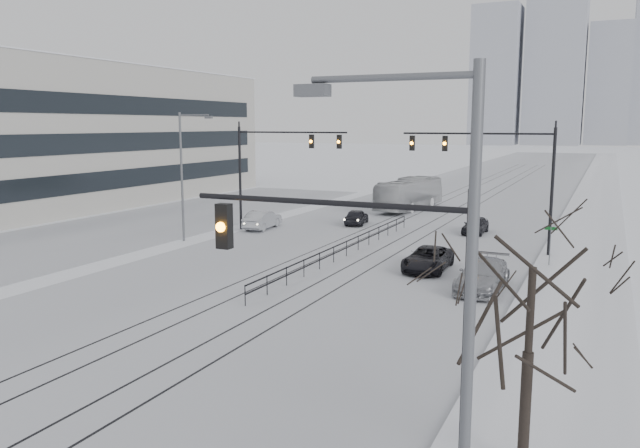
{
  "coord_description": "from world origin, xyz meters",
  "views": [
    {
      "loc": [
        14.62,
        -5.37,
        8.16
      ],
      "look_at": [
        1.52,
        22.78,
        3.2
      ],
      "focal_mm": 35.0,
      "sensor_mm": 36.0,
      "label": 1
    }
  ],
  "objects_px": {
    "sedan_sb_outer": "(262,220)",
    "sedan_nb_far": "(475,225)",
    "traffic_mast_near": "(387,308)",
    "sedan_nb_right": "(483,275)",
    "box_truck": "(409,194)",
    "sedan_nb_front": "(428,259)",
    "bare_tree": "(532,289)",
    "sedan_sb_inner": "(357,217)"
  },
  "relations": [
    {
      "from": "sedan_sb_outer",
      "to": "sedan_nb_far",
      "type": "distance_m",
      "value": 16.45
    },
    {
      "from": "traffic_mast_near",
      "to": "sedan_sb_outer",
      "type": "relative_size",
      "value": 1.58
    },
    {
      "from": "sedan_sb_outer",
      "to": "sedan_nb_right",
      "type": "bearing_deg",
      "value": 143.77
    },
    {
      "from": "sedan_sb_outer",
      "to": "sedan_nb_far",
      "type": "relative_size",
      "value": 1.18
    },
    {
      "from": "sedan_sb_outer",
      "to": "sedan_nb_far",
      "type": "bearing_deg",
      "value": -168.02
    },
    {
      "from": "traffic_mast_near",
      "to": "box_truck",
      "type": "height_order",
      "value": "traffic_mast_near"
    },
    {
      "from": "sedan_nb_front",
      "to": "box_truck",
      "type": "relative_size",
      "value": 0.43
    },
    {
      "from": "traffic_mast_near",
      "to": "sedan_nb_right",
      "type": "xyz_separation_m",
      "value": [
        -1.56,
        19.4,
        -3.81
      ]
    },
    {
      "from": "sedan_sb_outer",
      "to": "sedan_nb_front",
      "type": "bearing_deg",
      "value": 146.24
    },
    {
      "from": "traffic_mast_near",
      "to": "box_truck",
      "type": "relative_size",
      "value": 0.64
    },
    {
      "from": "sedan_sb_outer",
      "to": "sedan_nb_right",
      "type": "distance_m",
      "value": 22.34
    },
    {
      "from": "bare_tree",
      "to": "sedan_sb_inner",
      "type": "bearing_deg",
      "value": 117.65
    },
    {
      "from": "bare_tree",
      "to": "sedan_sb_inner",
      "type": "height_order",
      "value": "bare_tree"
    },
    {
      "from": "box_truck",
      "to": "traffic_mast_near",
      "type": "bearing_deg",
      "value": 112.78
    },
    {
      "from": "sedan_sb_inner",
      "to": "box_truck",
      "type": "height_order",
      "value": "box_truck"
    },
    {
      "from": "sedan_nb_right",
      "to": "sedan_sb_outer",
      "type": "bearing_deg",
      "value": 150.19
    },
    {
      "from": "sedan_sb_outer",
      "to": "sedan_nb_right",
      "type": "height_order",
      "value": "sedan_nb_right"
    },
    {
      "from": "sedan_nb_far",
      "to": "bare_tree",
      "type": "bearing_deg",
      "value": -75.82
    },
    {
      "from": "traffic_mast_near",
      "to": "sedan_nb_far",
      "type": "bearing_deg",
      "value": 98.13
    },
    {
      "from": "bare_tree",
      "to": "box_truck",
      "type": "bearing_deg",
      "value": 110.16
    },
    {
      "from": "sedan_nb_far",
      "to": "box_truck",
      "type": "xyz_separation_m",
      "value": [
        -8.46,
        10.78,
        0.88
      ]
    },
    {
      "from": "traffic_mast_near",
      "to": "bare_tree",
      "type": "xyz_separation_m",
      "value": [
        2.41,
        3.0,
        -0.07
      ]
    },
    {
      "from": "sedan_nb_front",
      "to": "traffic_mast_near",
      "type": "bearing_deg",
      "value": -77.9
    },
    {
      "from": "sedan_nb_front",
      "to": "box_truck",
      "type": "distance_m",
      "value": 25.55
    },
    {
      "from": "sedan_nb_front",
      "to": "sedan_sb_inner",
      "type": "bearing_deg",
      "value": 124.74
    },
    {
      "from": "bare_tree",
      "to": "sedan_nb_right",
      "type": "bearing_deg",
      "value": 103.62
    },
    {
      "from": "sedan_nb_right",
      "to": "traffic_mast_near",
      "type": "bearing_deg",
      "value": -84.61
    },
    {
      "from": "bare_tree",
      "to": "sedan_sb_inner",
      "type": "xyz_separation_m",
      "value": [
        -17.27,
        32.96,
        -3.85
      ]
    },
    {
      "from": "sedan_nb_front",
      "to": "sedan_nb_right",
      "type": "xyz_separation_m",
      "value": [
        3.6,
        -3.02,
        0.09
      ]
    },
    {
      "from": "sedan_sb_inner",
      "to": "sedan_nb_right",
      "type": "relative_size",
      "value": 0.73
    },
    {
      "from": "sedan_nb_right",
      "to": "box_truck",
      "type": "bearing_deg",
      "value": 114.67
    },
    {
      "from": "sedan_nb_right",
      "to": "sedan_nb_far",
      "type": "xyz_separation_m",
      "value": [
        -3.55,
        16.35,
        -0.11
      ]
    },
    {
      "from": "sedan_sb_outer",
      "to": "sedan_nb_front",
      "type": "height_order",
      "value": "sedan_sb_outer"
    },
    {
      "from": "traffic_mast_near",
      "to": "bare_tree",
      "type": "height_order",
      "value": "traffic_mast_near"
    },
    {
      "from": "bare_tree",
      "to": "sedan_nb_front",
      "type": "distance_m",
      "value": 21.19
    },
    {
      "from": "sedan_nb_right",
      "to": "sedan_nb_far",
      "type": "distance_m",
      "value": 16.73
    },
    {
      "from": "traffic_mast_near",
      "to": "sedan_sb_inner",
      "type": "height_order",
      "value": "traffic_mast_near"
    },
    {
      "from": "bare_tree",
      "to": "box_truck",
      "type": "xyz_separation_m",
      "value": [
        -15.98,
        43.53,
        -2.97
      ]
    },
    {
      "from": "sedan_nb_far",
      "to": "sedan_sb_inner",
      "type": "bearing_deg",
      "value": -180.0
    },
    {
      "from": "sedan_nb_front",
      "to": "sedan_sb_outer",
      "type": "bearing_deg",
      "value": 151.01
    },
    {
      "from": "traffic_mast_near",
      "to": "sedan_nb_front",
      "type": "relative_size",
      "value": 1.49
    },
    {
      "from": "sedan_sb_outer",
      "to": "box_truck",
      "type": "bearing_deg",
      "value": -120.23
    }
  ]
}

